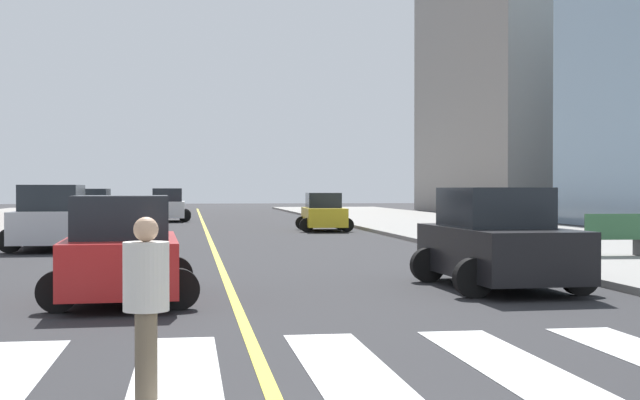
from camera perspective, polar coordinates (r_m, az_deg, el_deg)
sidewalk_kerb_east at (r=28.68m, az=18.52°, el=-3.01°), size 10.00×120.00×0.15m
crosswalk_paint at (r=9.73m, az=-3.79°, el=-10.66°), size 13.50×4.00×0.01m
lane_divider_paint at (r=45.56m, az=-7.44°, el=-1.69°), size 0.16×80.00×0.01m
parking_garage_concrete at (r=73.47m, az=15.35°, el=7.97°), size 18.00×24.00×22.44m
car_silver_nearest at (r=29.22m, az=-16.76°, el=-1.20°), size 2.88×4.60×2.05m
car_red_second at (r=15.50m, az=-12.63°, el=-3.28°), size 2.63×4.12×1.81m
car_black_third at (r=17.55m, az=11.32°, el=-2.60°), size 2.82×4.42×1.95m
car_white_fourth at (r=52.82m, az=-9.76°, el=-0.38°), size 2.73×4.36×1.94m
car_gray_fifth at (r=39.90m, az=-14.58°, el=-0.76°), size 2.72×4.33×1.93m
car_yellow_sixth at (r=40.53m, az=0.24°, el=-0.84°), size 2.54×3.96×1.74m
park_bench at (r=24.64m, az=18.44°, el=-2.18°), size 1.83×0.65×1.12m
pedestrian_crossing at (r=8.17m, az=-11.11°, el=-6.35°), size 0.41×0.41×1.67m
fire_hydrant at (r=30.21m, az=8.97°, el=-1.83°), size 0.26×0.26×0.89m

